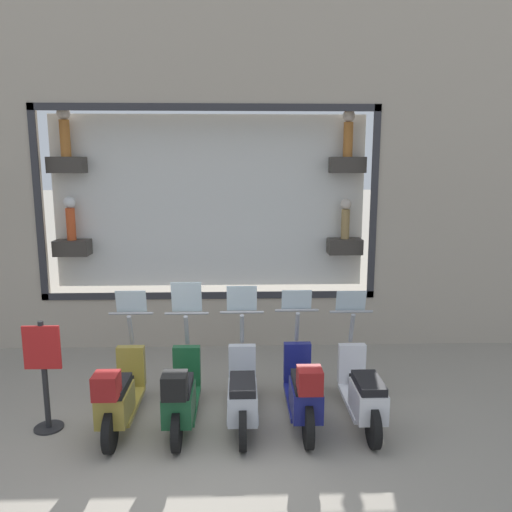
{
  "coord_description": "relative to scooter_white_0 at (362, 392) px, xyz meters",
  "views": [
    {
      "loc": [
        -5.3,
        -0.56,
        3.28
      ],
      "look_at": [
        2.03,
        -0.8,
        1.93
      ],
      "focal_mm": 35.0,
      "sensor_mm": 36.0,
      "label": 1
    }
  ],
  "objects": [
    {
      "name": "ground_plane",
      "position": [
        -0.58,
        2.11,
        -0.43
      ],
      "size": [
        120.0,
        120.0,
        0.0
      ],
      "primitive_type": "plane",
      "color": "gray"
    },
    {
      "name": "scooter_navy_1",
      "position": [
        -0.05,
        0.76,
        0.06
      ],
      "size": [
        1.81,
        0.6,
        1.56
      ],
      "color": "black",
      "rests_on": "ground_plane"
    },
    {
      "name": "building_facade",
      "position": [
        3.02,
        2.11,
        4.22
      ],
      "size": [
        1.18,
        36.0,
        9.08
      ],
      "color": "#ADA08E",
      "rests_on": "ground_plane"
    },
    {
      "name": "scooter_silver_2",
      "position": [
        0.0,
        1.53,
        0.01
      ],
      "size": [
        1.8,
        0.6,
        1.63
      ],
      "color": "black",
      "rests_on": "ground_plane"
    },
    {
      "name": "shop_sign_post",
      "position": [
        -0.02,
        3.97,
        0.32
      ],
      "size": [
        0.36,
        0.45,
        1.41
      ],
      "color": "#232326",
      "rests_on": "ground_plane"
    },
    {
      "name": "scooter_olive_4",
      "position": [
        -0.06,
        3.06,
        0.05
      ],
      "size": [
        1.8,
        0.6,
        1.58
      ],
      "color": "black",
      "rests_on": "ground_plane"
    },
    {
      "name": "scooter_white_0",
      "position": [
        0.0,
        0.0,
        0.0
      ],
      "size": [
        1.8,
        0.61,
        1.55
      ],
      "color": "black",
      "rests_on": "ground_plane"
    },
    {
      "name": "scooter_green_3",
      "position": [
        -0.06,
        2.29,
        0.05
      ],
      "size": [
        1.8,
        0.61,
        1.69
      ],
      "color": "black",
      "rests_on": "ground_plane"
    }
  ]
}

